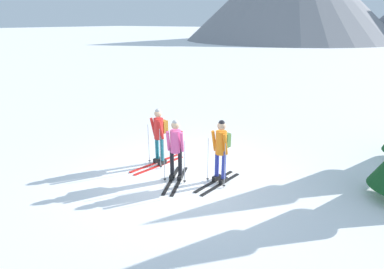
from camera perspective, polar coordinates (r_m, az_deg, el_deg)
name	(u,v)px	position (r m, az deg, el deg)	size (l,w,h in m)	color
ground_plane	(183,175)	(8.66, -1.62, -7.45)	(400.00, 400.00, 0.00)	white
skier_in_red	(159,134)	(9.03, -6.02, 0.16)	(0.72, 1.81, 1.69)	red
skier_in_pink	(176,147)	(8.10, -2.96, -2.22)	(0.85, 1.61, 1.66)	black
skier_in_orange	(221,148)	(7.97, 5.34, -2.46)	(0.60, 1.59, 1.70)	black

